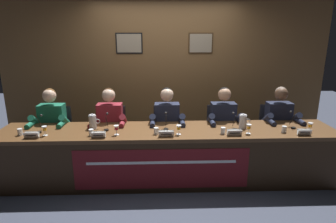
# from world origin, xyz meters

# --- Properties ---
(ground_plane) EXTENTS (12.00, 12.00, 0.00)m
(ground_plane) POSITION_xyz_m (0.00, 0.00, 0.00)
(ground_plane) COLOR #383D4C
(wall_back_panelled) EXTENTS (5.70, 0.14, 2.60)m
(wall_back_panelled) POSITION_xyz_m (-0.00, 1.46, 1.30)
(wall_back_panelled) COLOR brown
(wall_back_panelled) RESTS_ON ground_plane
(conference_table) EXTENTS (4.50, 0.76, 0.73)m
(conference_table) POSITION_xyz_m (-0.00, -0.12, 0.51)
(conference_table) COLOR brown
(conference_table) RESTS_ON ground_plane
(chair_far_left) EXTENTS (0.44, 0.45, 0.89)m
(chair_far_left) POSITION_xyz_m (-1.68, 0.56, 0.43)
(chair_far_left) COLOR black
(chair_far_left) RESTS_ON ground_plane
(panelist_far_left) EXTENTS (0.51, 0.48, 1.22)m
(panelist_far_left) POSITION_xyz_m (-1.68, 0.37, 0.70)
(panelist_far_left) COLOR black
(panelist_far_left) RESTS_ON ground_plane
(nameplate_far_left) EXTENTS (0.18, 0.06, 0.08)m
(nameplate_far_left) POSITION_xyz_m (-1.68, -0.26, 0.77)
(nameplate_far_left) COLOR white
(nameplate_far_left) RESTS_ON conference_table
(juice_glass_far_left) EXTENTS (0.06, 0.06, 0.12)m
(juice_glass_far_left) POSITION_xyz_m (-1.55, -0.17, 0.82)
(juice_glass_far_left) COLOR white
(juice_glass_far_left) RESTS_ON conference_table
(water_cup_far_left) EXTENTS (0.06, 0.06, 0.08)m
(water_cup_far_left) POSITION_xyz_m (-1.87, -0.15, 0.77)
(water_cup_far_left) COLOR silver
(water_cup_far_left) RESTS_ON conference_table
(microphone_far_left) EXTENTS (0.06, 0.17, 0.22)m
(microphone_far_left) POSITION_xyz_m (-1.67, -0.04, 0.81)
(microphone_far_left) COLOR black
(microphone_far_left) RESTS_ON conference_table
(chair_left) EXTENTS (0.44, 0.45, 0.89)m
(chair_left) POSITION_xyz_m (-0.84, 0.56, 0.43)
(chair_left) COLOR black
(chair_left) RESTS_ON ground_plane
(panelist_left) EXTENTS (0.51, 0.48, 1.22)m
(panelist_left) POSITION_xyz_m (-0.84, 0.37, 0.70)
(panelist_left) COLOR black
(panelist_left) RESTS_ON ground_plane
(nameplate_left) EXTENTS (0.17, 0.06, 0.08)m
(nameplate_left) POSITION_xyz_m (-0.87, -0.28, 0.77)
(nameplate_left) COLOR white
(nameplate_left) RESTS_ON conference_table
(juice_glass_left) EXTENTS (0.06, 0.06, 0.12)m
(juice_glass_left) POSITION_xyz_m (-0.66, -0.18, 0.82)
(juice_glass_left) COLOR white
(juice_glass_left) RESTS_ON conference_table
(water_cup_left) EXTENTS (0.06, 0.06, 0.08)m
(water_cup_left) POSITION_xyz_m (-0.97, -0.20, 0.77)
(water_cup_left) COLOR silver
(water_cup_left) RESTS_ON conference_table
(microphone_left) EXTENTS (0.06, 0.17, 0.22)m
(microphone_left) POSITION_xyz_m (-0.81, 0.02, 0.81)
(microphone_left) COLOR black
(microphone_left) RESTS_ON conference_table
(chair_center) EXTENTS (0.44, 0.45, 0.89)m
(chair_center) POSITION_xyz_m (0.00, 0.56, 0.43)
(chair_center) COLOR black
(chair_center) RESTS_ON ground_plane
(panelist_center) EXTENTS (0.51, 0.48, 1.22)m
(panelist_center) POSITION_xyz_m (0.00, 0.37, 0.70)
(panelist_center) COLOR black
(panelist_center) RESTS_ON ground_plane
(nameplate_center) EXTENTS (0.19, 0.06, 0.08)m
(nameplate_center) POSITION_xyz_m (-0.03, -0.27, 0.77)
(nameplate_center) COLOR white
(nameplate_center) RESTS_ON conference_table
(juice_glass_center) EXTENTS (0.06, 0.06, 0.12)m
(juice_glass_center) POSITION_xyz_m (0.13, -0.20, 0.82)
(juice_glass_center) COLOR white
(juice_glass_center) RESTS_ON conference_table
(water_cup_center) EXTENTS (0.06, 0.06, 0.08)m
(water_cup_center) POSITION_xyz_m (-0.16, -0.17, 0.77)
(water_cup_center) COLOR silver
(water_cup_center) RESTS_ON conference_table
(microphone_center) EXTENTS (0.06, 0.17, 0.22)m
(microphone_center) POSITION_xyz_m (-0.03, 0.02, 0.81)
(microphone_center) COLOR black
(microphone_center) RESTS_ON conference_table
(chair_right) EXTENTS (0.44, 0.45, 0.89)m
(chair_right) POSITION_xyz_m (0.84, 0.56, 0.43)
(chair_right) COLOR black
(chair_right) RESTS_ON ground_plane
(panelist_right) EXTENTS (0.51, 0.48, 1.22)m
(panelist_right) POSITION_xyz_m (0.84, 0.37, 0.70)
(panelist_right) COLOR black
(panelist_right) RESTS_ON ground_plane
(nameplate_right) EXTENTS (0.18, 0.06, 0.08)m
(nameplate_right) POSITION_xyz_m (0.83, -0.26, 0.77)
(nameplate_right) COLOR white
(nameplate_right) RESTS_ON conference_table
(juice_glass_right) EXTENTS (0.06, 0.06, 0.12)m
(juice_glass_right) POSITION_xyz_m (1.03, -0.20, 0.82)
(juice_glass_right) COLOR white
(juice_glass_right) RESTS_ON conference_table
(water_cup_right) EXTENTS (0.06, 0.06, 0.08)m
(water_cup_right) POSITION_xyz_m (0.70, -0.19, 0.77)
(water_cup_right) COLOR silver
(water_cup_right) RESTS_ON conference_table
(microphone_right) EXTENTS (0.06, 0.17, 0.22)m
(microphone_right) POSITION_xyz_m (0.89, -0.02, 0.81)
(microphone_right) COLOR black
(microphone_right) RESTS_ON conference_table
(chair_far_right) EXTENTS (0.44, 0.45, 0.89)m
(chair_far_right) POSITION_xyz_m (1.68, 0.56, 0.43)
(chair_far_right) COLOR black
(chair_far_right) RESTS_ON ground_plane
(panelist_far_right) EXTENTS (0.51, 0.48, 1.22)m
(panelist_far_right) POSITION_xyz_m (1.68, 0.37, 0.70)
(panelist_far_right) COLOR black
(panelist_far_right) RESTS_ON ground_plane
(nameplate_far_right) EXTENTS (0.17, 0.06, 0.08)m
(nameplate_far_right) POSITION_xyz_m (1.71, -0.28, 0.77)
(nameplate_far_right) COLOR white
(nameplate_far_right) RESTS_ON conference_table
(juice_glass_far_right) EXTENTS (0.06, 0.06, 0.12)m
(juice_glass_far_right) POSITION_xyz_m (1.84, -0.16, 0.82)
(juice_glass_far_right) COLOR white
(juice_glass_far_right) RESTS_ON conference_table
(water_cup_far_right) EXTENTS (0.06, 0.06, 0.08)m
(water_cup_far_right) POSITION_xyz_m (1.50, -0.17, 0.77)
(water_cup_far_right) COLOR silver
(water_cup_far_right) RESTS_ON conference_table
(microphone_far_right) EXTENTS (0.06, 0.17, 0.22)m
(microphone_far_right) POSITION_xyz_m (1.69, 0.02, 0.81)
(microphone_far_right) COLOR black
(microphone_far_right) RESTS_ON conference_table
(water_pitcher_left_side) EXTENTS (0.15, 0.10, 0.21)m
(water_pitcher_left_side) POSITION_xyz_m (-1.01, 0.09, 0.83)
(water_pitcher_left_side) COLOR silver
(water_pitcher_left_side) RESTS_ON conference_table
(water_pitcher_right_side) EXTENTS (0.15, 0.10, 0.21)m
(water_pitcher_right_side) POSITION_xyz_m (1.01, 0.02, 0.83)
(water_pitcher_right_side) COLOR silver
(water_pitcher_right_side) RESTS_ON conference_table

